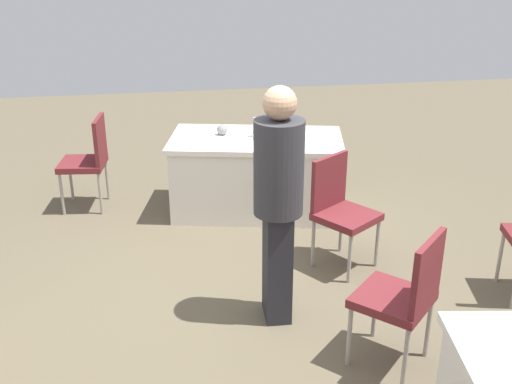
{
  "coord_description": "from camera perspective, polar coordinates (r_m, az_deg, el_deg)",
  "views": [
    {
      "loc": [
        0.48,
        3.83,
        2.57
      ],
      "look_at": [
        -0.19,
        -0.12,
        0.9
      ],
      "focal_mm": 42.63,
      "sensor_mm": 36.0,
      "label": 1
    }
  ],
  "objects": [
    {
      "name": "yarn_ball",
      "position": [
        6.07,
        -3.19,
        5.86
      ],
      "size": [
        0.11,
        0.11,
        0.11
      ],
      "primitive_type": "sphere",
      "color": "gray",
      "rests_on": "table_foreground"
    },
    {
      "name": "person_presenter",
      "position": [
        4.13,
        2.11,
        -0.35
      ],
      "size": [
        0.35,
        0.35,
        1.72
      ],
      "rotation": [
        0.0,
        0.0,
        4.67
      ],
      "color": "#26262D",
      "rests_on": "ground"
    },
    {
      "name": "chair_aisle",
      "position": [
        3.93,
        13.76,
        -9.16
      ],
      "size": [
        0.62,
        0.62,
        0.95
      ],
      "rotation": [
        0.0,
        0.0,
        3.93
      ],
      "color": "#9E9993",
      "rests_on": "ground"
    },
    {
      "name": "chair_tucked_left",
      "position": [
        6.35,
        -15.4,
        3.19
      ],
      "size": [
        0.49,
        0.49,
        0.95
      ],
      "rotation": [
        0.0,
        0.0,
        4.59
      ],
      "color": "#9E9993",
      "rests_on": "ground"
    },
    {
      "name": "table_foreground",
      "position": [
        6.11,
        0.01,
        1.69
      ],
      "size": [
        1.84,
        1.24,
        0.77
      ],
      "rotation": [
        0.0,
        0.0,
        -0.22
      ],
      "color": "silver",
      "rests_on": "ground"
    },
    {
      "name": "laptop_silver",
      "position": [
        5.94,
        1.31,
        5.37
      ],
      "size": [
        0.33,
        0.31,
        0.21
      ],
      "rotation": [
        0.0,
        0.0,
        -0.06
      ],
      "color": "silver",
      "rests_on": "table_foreground"
    },
    {
      "name": "scissors_red",
      "position": [
        6.1,
        3.55,
        5.45
      ],
      "size": [
        0.18,
        0.12,
        0.01
      ],
      "primitive_type": "cube",
      "rotation": [
        0.0,
        0.0,
        2.64
      ],
      "color": "red",
      "rests_on": "table_foreground"
    },
    {
      "name": "ground_plane",
      "position": [
        4.64,
        -2.1,
        -11.03
      ],
      "size": [
        14.4,
        14.4,
        0.0
      ],
      "primitive_type": "plane",
      "color": "brown"
    },
    {
      "name": "chair_near_front",
      "position": [
        5.06,
        7.91,
        -1.3
      ],
      "size": [
        0.61,
        0.61,
        0.94
      ],
      "rotation": [
        0.0,
        0.0,
        0.62
      ],
      "color": "#9E9993",
      "rests_on": "ground"
    }
  ]
}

